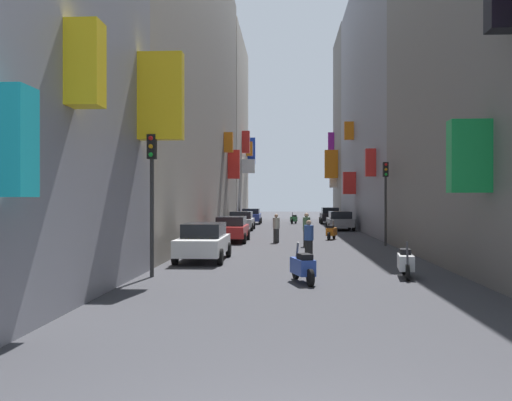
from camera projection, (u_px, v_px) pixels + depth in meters
The scene contains 20 objects.
ground_plane at pixel (293, 237), 34.59m from camera, with size 140.00×140.00×0.00m, color #38383D.
building_left_mid_a at pixel (165, 78), 34.13m from camera, with size 6.92×31.34×19.87m.
building_left_mid_c at pixel (215, 131), 57.67m from camera, with size 7.30×14.64×19.23m.
building_right_mid_a at pixel (397, 101), 41.96m from camera, with size 6.99×25.00×19.88m.
building_right_mid_b at pixel (364, 128), 59.25m from camera, with size 7.40×9.65×20.17m.
parked_car_blue at pixel (251, 216), 52.62m from camera, with size 1.97×3.94×1.47m.
parked_car_red at pixel (231, 228), 30.68m from camera, with size 1.90×4.30×1.40m.
parked_car_white at pixel (204, 241), 21.25m from camera, with size 1.84×4.24×1.45m.
parked_car_black at pixel (330, 215), 53.02m from camera, with size 1.92×3.98×1.58m.
parked_car_grey at pixel (340, 220), 42.06m from camera, with size 1.97×4.22×1.44m.
parked_car_silver at pixel (241, 220), 42.23m from camera, with size 2.01×4.08×1.43m.
scooter_green at pixel (294, 219), 52.78m from camera, with size 0.73×1.79×1.13m.
scooter_orange at pixel (331, 232), 32.26m from camera, with size 0.74×1.73×1.13m.
scooter_blue at pixel (303, 267), 15.57m from camera, with size 0.73×1.85×1.13m.
scooter_white at pixel (406, 262), 16.69m from camera, with size 0.60×1.97×1.13m.
pedestrian_crossing at pixel (307, 230), 27.64m from camera, with size 0.52×0.52×1.69m.
pedestrian_near_left at pixel (309, 240), 21.71m from camera, with size 0.40×0.40×1.55m.
pedestrian_near_right at pixel (276, 228), 29.89m from camera, with size 0.54×0.54×1.58m.
traffic_light_near_corner at pixel (386, 189), 27.92m from camera, with size 0.26×0.34×4.28m.
traffic_light_far_corner at pixel (152, 180), 16.75m from camera, with size 0.26×0.34×4.37m.
Camera 1 is at (-0.41, -4.67, 2.39)m, focal length 38.39 mm.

